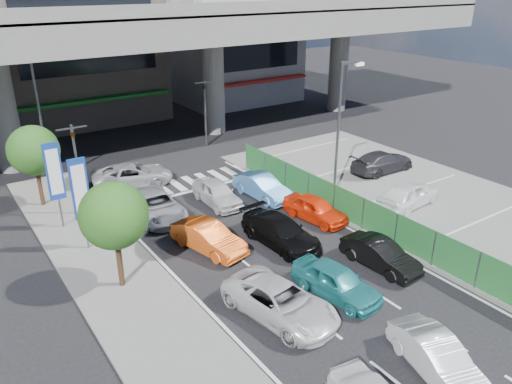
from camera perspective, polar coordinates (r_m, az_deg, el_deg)
ground at (r=22.40m, az=6.04°, el=-9.77°), size 120.00×120.00×0.00m
parking_lot at (r=30.93m, az=19.38°, el=-1.23°), size 12.00×28.00×0.06m
sidewalk_left at (r=22.44m, az=-14.99°, el=-10.29°), size 4.00×30.00×0.12m
fence_run at (r=25.89m, az=13.71°, el=-3.24°), size 0.16×22.00×1.80m
expressway at (r=38.32m, az=-16.06°, el=17.34°), size 64.00×14.00×10.75m
building_center at (r=48.90m, az=-20.37°, el=16.43°), size 14.00×10.90×15.00m
building_east at (r=54.49m, az=-2.82°, el=16.75°), size 12.00×10.90×12.00m
traffic_light_left at (r=28.06m, az=-20.03°, el=4.78°), size 1.60×1.24×5.20m
traffic_light_right at (r=38.53m, az=-5.90°, el=10.83°), size 1.60×1.24×5.20m
street_lamp_right at (r=29.05m, az=9.70°, el=8.19°), size 1.65×0.22×8.00m
street_lamp_left at (r=33.49m, az=-23.26°, el=8.64°), size 1.65×0.22×8.00m
signboard_near at (r=24.45m, az=-19.43°, el=0.02°), size 0.80×0.14×4.70m
signboard_far at (r=27.12m, az=-22.02°, el=1.90°), size 0.80×0.14×4.70m
tree_near at (r=20.83m, az=-15.93°, el=-2.62°), size 2.80×2.80×4.80m
tree_far at (r=30.26m, az=-24.08°, el=4.34°), size 2.80×2.80×4.80m
hatch_white_back_mid at (r=18.34m, az=19.99°, el=-17.33°), size 2.30×4.16×1.30m
sedan_white_mid_left at (r=19.71m, az=2.79°, el=-12.38°), size 3.12×5.29×1.38m
taxi_teal_mid at (r=21.10m, az=9.16°, el=-10.03°), size 2.19×4.24×1.38m
hatch_black_mid_right at (r=23.44m, az=14.03°, el=-6.96°), size 1.57×3.95×1.28m
taxi_orange_left at (r=24.18m, az=-5.47°, el=-5.20°), size 2.39×4.37×1.36m
sedan_black_mid at (r=24.61m, az=2.81°, el=-4.55°), size 2.22×4.87×1.38m
taxi_orange_right at (r=27.22m, az=6.79°, el=-1.91°), size 2.10×4.05×1.32m
wagon_silver_front_left at (r=27.91m, az=-11.40°, el=-1.50°), size 2.51×5.06×1.38m
sedan_white_front_mid at (r=29.00m, az=-4.47°, el=-0.11°), size 1.76×4.10×1.38m
kei_truck_front_right at (r=29.75m, az=0.72°, el=0.58°), size 1.76×4.28×1.38m
crossing_wagon_silver at (r=32.52m, az=-13.91°, el=1.90°), size 5.40×3.50×1.38m
parked_sedan_white at (r=29.75m, az=17.01°, el=-0.25°), size 4.56×2.26×1.49m
parked_sedan_dgrey at (r=34.77m, az=14.24°, el=3.39°), size 4.80×1.97×1.39m
traffic_cone at (r=28.24m, az=10.86°, el=-1.78°), size 0.37×0.37×0.69m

